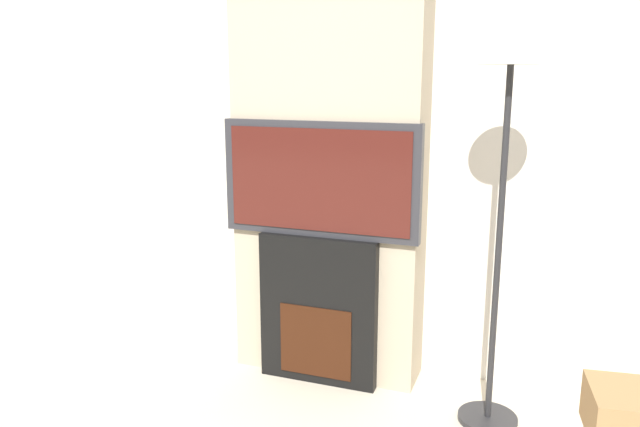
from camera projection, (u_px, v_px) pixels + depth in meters
The scene contains 5 objects.
wall_back at pixel (340, 128), 3.45m from camera, with size 6.00×0.06×2.70m.
chimney_breast at pixel (330, 131), 3.29m from camera, with size 1.02×0.29×2.70m.
fireplace at pixel (320, 309), 3.36m from camera, with size 0.65×0.15×0.81m.
television at pixel (320, 180), 3.20m from camera, with size 1.06×0.07×0.60m.
floor_lamp at pixel (505, 149), 2.74m from camera, with size 0.29×0.29×1.79m.
Camera 1 is at (1.09, -1.27, 1.65)m, focal length 35.00 mm.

